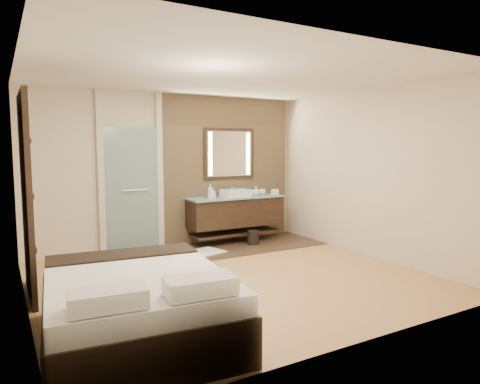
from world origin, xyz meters
TOP-DOWN VIEW (x-y plane):
  - floor at (0.00, 0.00)m, footprint 5.00×5.00m
  - tile_strip at (0.60, 1.60)m, footprint 3.80×1.30m
  - stone_wall at (1.10, 2.21)m, footprint 2.60×0.08m
  - vanity at (1.10, 1.92)m, footprint 1.85×0.55m
  - mirror_unit at (1.10, 2.16)m, footprint 1.06×0.04m
  - frosted_door at (-0.75, 2.20)m, footprint 1.10×0.12m
  - shoji_partition at (-2.43, 0.60)m, footprint 0.06×1.20m
  - bed at (-1.65, -1.16)m, footprint 1.78×2.13m
  - bath_mat at (0.19, 1.44)m, footprint 0.83×0.68m
  - waste_bin at (1.28, 1.58)m, footprint 0.22×0.22m
  - tissue_box at (1.92, 1.83)m, footprint 0.15×0.15m
  - soap_bottle_a at (0.58, 1.91)m, footprint 0.12×0.12m
  - soap_bottle_b at (0.65, 1.93)m, footprint 0.10×0.10m
  - soap_bottle_c at (1.54, 1.91)m, footprint 0.15×0.15m
  - cup at (1.68, 1.91)m, footprint 0.14×0.14m

SIDE VIEW (x-z plane):
  - floor at x=0.00m, z-range 0.00..0.00m
  - tile_strip at x=0.60m, z-range 0.00..0.01m
  - bath_mat at x=0.19m, z-range 0.01..0.03m
  - waste_bin at x=1.28m, z-range 0.00..0.26m
  - bed at x=-1.65m, z-range -0.06..0.70m
  - vanity at x=1.10m, z-range 0.14..1.02m
  - tissue_box at x=1.92m, z-range 0.86..0.97m
  - cup at x=1.68m, z-range 0.86..0.97m
  - soap_bottle_c at x=1.54m, z-range 0.86..1.03m
  - soap_bottle_b at x=0.65m, z-range 0.86..1.04m
  - soap_bottle_a at x=0.58m, z-range 0.86..1.12m
  - frosted_door at x=-0.75m, z-range -0.21..2.49m
  - shoji_partition at x=-2.43m, z-range 0.01..2.41m
  - stone_wall at x=1.10m, z-range 0.00..2.70m
  - mirror_unit at x=1.10m, z-range 1.17..2.13m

